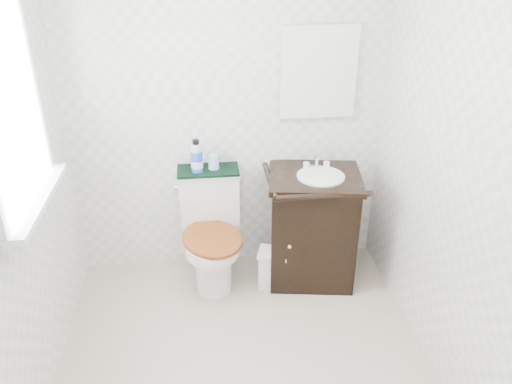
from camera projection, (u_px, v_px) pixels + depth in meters
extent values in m
plane|color=#A69C86|center=(247.00, 374.00, 2.89)|extent=(2.40, 2.40, 0.00)
plane|color=silver|center=(227.00, 111.00, 3.40)|extent=(2.40, 0.00, 2.40)
plane|color=silver|center=(0.00, 203.00, 2.23)|extent=(0.00, 2.40, 2.40)
plane|color=silver|center=(466.00, 178.00, 2.46)|extent=(0.00, 2.40, 2.40)
cube|color=white|center=(7.00, 110.00, 2.29)|extent=(0.02, 0.70, 0.90)
cube|color=silver|center=(319.00, 73.00, 3.33)|extent=(0.50, 0.02, 0.60)
cylinder|color=white|center=(213.00, 265.00, 3.51)|extent=(0.26, 0.26, 0.40)
cube|color=white|center=(212.00, 246.00, 3.73)|extent=(0.26, 0.28, 0.40)
cube|color=white|center=(209.00, 199.00, 3.57)|extent=(0.42, 0.18, 0.38)
cube|color=white|center=(208.00, 173.00, 3.48)|extent=(0.44, 0.20, 0.03)
cylinder|color=white|center=(212.00, 245.00, 3.38)|extent=(0.38, 0.38, 0.08)
cylinder|color=brown|center=(212.00, 239.00, 3.36)|extent=(0.48, 0.48, 0.03)
cube|color=black|center=(312.00, 230.00, 3.57)|extent=(0.65, 0.58, 0.78)
cube|color=black|center=(315.00, 178.00, 3.38)|extent=(0.70, 0.62, 0.04)
cylinder|color=white|center=(321.00, 176.00, 3.35)|extent=(0.32, 0.32, 0.01)
ellipsoid|color=white|center=(320.00, 184.00, 3.37)|extent=(0.28, 0.28, 0.14)
cylinder|color=silver|center=(317.00, 162.00, 3.45)|extent=(0.02, 0.02, 0.10)
cube|color=white|center=(273.00, 270.00, 3.56)|extent=(0.22, 0.19, 0.27)
cube|color=white|center=(273.00, 253.00, 3.50)|extent=(0.25, 0.22, 0.03)
cube|color=black|center=(208.00, 170.00, 3.47)|extent=(0.43, 0.22, 0.02)
cylinder|color=blue|center=(197.00, 161.00, 3.40)|extent=(0.08, 0.08, 0.15)
cylinder|color=silver|center=(196.00, 147.00, 3.35)|extent=(0.08, 0.08, 0.05)
cylinder|color=black|center=(196.00, 142.00, 3.33)|extent=(0.04, 0.04, 0.03)
cone|color=#88BCE0|center=(214.00, 162.00, 3.45)|extent=(0.08, 0.08, 0.10)
ellipsoid|color=teal|center=(310.00, 166.00, 3.49)|extent=(0.07, 0.04, 0.02)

